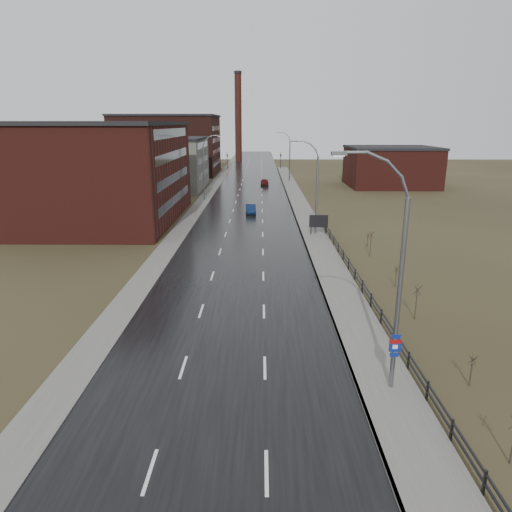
{
  "coord_description": "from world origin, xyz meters",
  "views": [
    {
      "loc": [
        2.04,
        -18.84,
        13.25
      ],
      "look_at": [
        1.68,
        16.35,
        3.0
      ],
      "focal_mm": 32.0,
      "sensor_mm": 36.0,
      "label": 1
    }
  ],
  "objects_px": {
    "car_near": "(251,209)",
    "car_far": "(265,182)",
    "billboard": "(319,222)",
    "streetlight_main": "(394,279)"
  },
  "relations": [
    {
      "from": "car_near",
      "to": "car_far",
      "type": "distance_m",
      "value": 33.48
    },
    {
      "from": "billboard",
      "to": "car_far",
      "type": "bearing_deg",
      "value": 97.44
    },
    {
      "from": "billboard",
      "to": "car_far",
      "type": "distance_m",
      "value": 47.79
    },
    {
      "from": "car_near",
      "to": "car_far",
      "type": "relative_size",
      "value": 0.97
    },
    {
      "from": "car_far",
      "to": "billboard",
      "type": "bearing_deg",
      "value": 96.56
    },
    {
      "from": "billboard",
      "to": "car_near",
      "type": "height_order",
      "value": "billboard"
    },
    {
      "from": "streetlight_main",
      "to": "car_far",
      "type": "bearing_deg",
      "value": 93.93
    },
    {
      "from": "streetlight_main",
      "to": "car_near",
      "type": "xyz_separation_m",
      "value": [
        -7.94,
        47.65,
        -5.36
      ]
    },
    {
      "from": "streetlight_main",
      "to": "car_near",
      "type": "relative_size",
      "value": 2.86
    },
    {
      "from": "streetlight_main",
      "to": "car_near",
      "type": "height_order",
      "value": "streetlight_main"
    }
  ]
}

